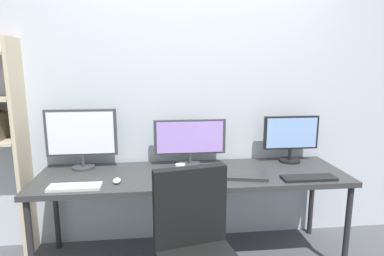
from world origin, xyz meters
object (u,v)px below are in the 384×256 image
(laptop_closed, at_px, (246,175))
(monitor_right, at_px, (291,136))
(desk, at_px, (193,179))
(keyboard_left, at_px, (75,187))
(monitor_left, at_px, (81,136))
(keyboard_right, at_px, (309,178))
(keyboard_center, at_px, (196,182))
(coffee_mug, at_px, (181,170))
(monitor_center, at_px, (190,140))
(computer_mouse, at_px, (117,181))

(laptop_closed, bearing_deg, monitor_right, 47.50)
(desk, bearing_deg, keyboard_left, -164.69)
(monitor_left, distance_m, keyboard_right, 1.79)
(desk, height_order, monitor_left, monitor_left)
(keyboard_center, bearing_deg, monitor_left, 153.19)
(keyboard_right, relative_size, coffee_mug, 3.77)
(monitor_left, relative_size, coffee_mug, 5.28)
(monitor_center, distance_m, keyboard_right, 0.97)
(keyboard_left, relative_size, keyboard_center, 1.08)
(desk, height_order, computer_mouse, computer_mouse)
(keyboard_center, bearing_deg, monitor_right, 26.80)
(keyboard_right, bearing_deg, coffee_mug, 169.02)
(desk, bearing_deg, monitor_left, 166.37)
(monitor_right, relative_size, keyboard_right, 1.20)
(desk, xyz_separation_m, laptop_closed, (0.39, -0.12, 0.06))
(monitor_center, xyz_separation_m, keyboard_center, (0.00, -0.44, -0.21))
(monitor_right, bearing_deg, desk, -166.37)
(keyboard_center, bearing_deg, coffee_mug, 118.21)
(computer_mouse, distance_m, coffee_mug, 0.48)
(monitor_right, xyz_separation_m, laptop_closed, (-0.48, -0.33, -0.21))
(desk, relative_size, laptop_closed, 7.47)
(desk, height_order, monitor_right, monitor_right)
(desk, relative_size, monitor_left, 4.27)
(computer_mouse, xyz_separation_m, laptop_closed, (0.96, 0.03, -0.00))
(keyboard_left, distance_m, laptop_closed, 1.24)
(keyboard_center, bearing_deg, desk, 90.00)
(monitor_center, bearing_deg, desk, -90.00)
(desk, distance_m, computer_mouse, 0.59)
(monitor_left, height_order, keyboard_right, monitor_left)
(keyboard_left, distance_m, coffee_mug, 0.77)
(monitor_right, distance_m, laptop_closed, 0.63)
(laptop_closed, bearing_deg, monitor_center, 152.48)
(desk, height_order, keyboard_right, keyboard_right)
(monitor_right, height_order, keyboard_right, monitor_right)
(monitor_center, relative_size, monitor_right, 1.25)
(computer_mouse, distance_m, laptop_closed, 0.96)
(desk, xyz_separation_m, monitor_center, (0.00, 0.21, 0.27))
(desk, distance_m, keyboard_center, 0.24)
(laptop_closed, bearing_deg, desk, 175.68)
(computer_mouse, bearing_deg, monitor_right, 14.16)
(monitor_right, bearing_deg, laptop_closed, -145.40)
(keyboard_center, xyz_separation_m, computer_mouse, (-0.57, 0.08, 0.01))
(monitor_left, xyz_separation_m, computer_mouse, (0.31, -0.36, -0.26))
(monitor_right, xyz_separation_m, keyboard_center, (-0.88, -0.44, -0.22))
(keyboard_left, distance_m, computer_mouse, 0.29)
(computer_mouse, xyz_separation_m, coffee_mug, (0.47, 0.10, 0.03))
(laptop_closed, bearing_deg, monitor_left, 178.14)
(monitor_center, bearing_deg, keyboard_left, -152.23)
(monitor_left, bearing_deg, laptop_closed, -14.75)
(monitor_center, height_order, laptop_closed, monitor_center)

